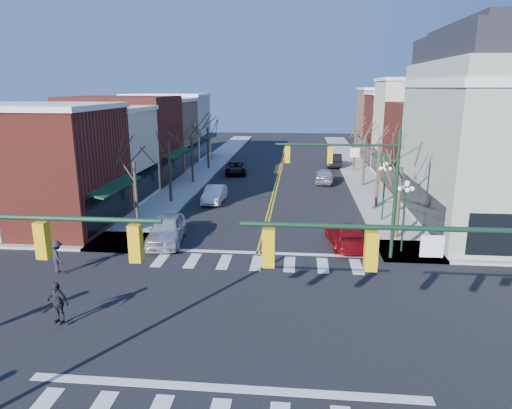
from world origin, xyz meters
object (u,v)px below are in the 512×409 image
(lamppost_corner, at_px, (405,204))
(pedestrian_dark_b, at_px, (57,257))
(car_left_near, at_px, (167,230))
(car_left_mid, at_px, (214,194))
(car_right_mid, at_px, (325,176))
(car_right_far, at_px, (334,160))
(car_right_near, at_px, (346,235))
(lamppost_midblock, at_px, (385,181))
(car_left_far, at_px, (236,168))
(pedestrian_dark_a, at_px, (58,303))

(lamppost_corner, height_order, pedestrian_dark_b, lamppost_corner)
(lamppost_corner, xyz_separation_m, pedestrian_dark_b, (-18.20, -4.85, -1.97))
(car_left_near, xyz_separation_m, car_left_mid, (1.06, 10.40, -0.17))
(car_left_mid, bearing_deg, car_right_mid, 44.02)
(car_right_far, bearing_deg, lamppost_corner, 95.48)
(car_right_far, bearing_deg, car_right_near, 89.48)
(car_right_mid, bearing_deg, car_left_mid, 48.86)
(lamppost_corner, bearing_deg, pedestrian_dark_b, -165.08)
(lamppost_midblock, distance_m, car_left_far, 21.87)
(car_right_near, xyz_separation_m, pedestrian_dark_a, (-12.42, -10.83, 0.30))
(car_left_mid, xyz_separation_m, pedestrian_dark_b, (-5.20, -15.80, 0.30))
(car_left_near, xyz_separation_m, car_right_far, (12.26, 29.26, -0.05))
(car_left_mid, bearing_deg, lamppost_corner, -38.78)
(pedestrian_dark_a, bearing_deg, car_right_far, 86.41)
(pedestrian_dark_a, bearing_deg, car_left_far, 101.26)
(lamppost_corner, height_order, car_left_far, lamppost_corner)
(car_left_far, relative_size, pedestrian_dark_b, 2.89)
(car_left_far, bearing_deg, pedestrian_dark_b, -107.11)
(lamppost_midblock, height_order, car_left_far, lamppost_midblock)
(car_left_mid, height_order, car_right_mid, car_right_mid)
(lamppost_corner, relative_size, car_left_mid, 1.03)
(lamppost_corner, bearing_deg, pedestrian_dark_a, -147.71)
(car_right_far, xyz_separation_m, pedestrian_dark_b, (-16.40, -34.65, 0.18))
(lamppost_midblock, height_order, car_left_near, lamppost_midblock)
(car_left_far, bearing_deg, car_right_far, 20.76)
(lamppost_corner, bearing_deg, car_left_near, 177.79)
(lamppost_midblock, height_order, pedestrian_dark_a, lamppost_midblock)
(lamppost_midblock, distance_m, car_left_mid, 13.93)
(lamppost_midblock, bearing_deg, car_right_near, -119.38)
(car_right_near, relative_size, car_right_mid, 1.08)
(car_left_far, distance_m, pedestrian_dark_a, 33.83)
(car_left_near, bearing_deg, car_left_mid, 77.49)
(car_right_mid, relative_size, pedestrian_dark_a, 2.62)
(car_left_near, xyz_separation_m, car_right_mid, (10.66, 19.26, -0.08))
(pedestrian_dark_b, bearing_deg, lamppost_corner, -122.28)
(car_right_far, bearing_deg, lamppost_midblock, 96.44)
(car_right_mid, height_order, pedestrian_dark_a, pedestrian_dark_a)
(car_right_near, bearing_deg, pedestrian_dark_b, 15.28)
(car_left_near, height_order, car_right_mid, car_left_near)
(car_left_mid, distance_m, car_left_far, 12.99)
(lamppost_corner, relative_size, car_left_near, 0.86)
(lamppost_midblock, bearing_deg, car_right_mid, 104.34)
(car_left_near, relative_size, car_left_far, 1.04)
(car_right_near, relative_size, pedestrian_dark_a, 2.85)
(car_left_near, relative_size, pedestrian_dark_b, 3.00)
(car_right_far, bearing_deg, car_left_far, 29.66)
(car_left_near, relative_size, car_right_near, 1.02)
(pedestrian_dark_a, bearing_deg, lamppost_midblock, 61.93)
(car_left_far, height_order, car_right_near, car_right_near)
(car_right_far, bearing_deg, pedestrian_dark_b, 66.70)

